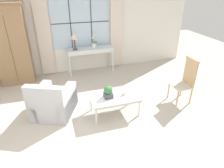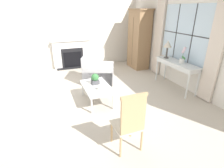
{
  "view_description": "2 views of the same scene",
  "coord_description": "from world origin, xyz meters",
  "px_view_note": "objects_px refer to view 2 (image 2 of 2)",
  "views": [
    {
      "loc": [
        -0.96,
        -3.22,
        2.71
      ],
      "look_at": [
        0.2,
        0.48,
        0.66
      ],
      "focal_mm": 32.0,
      "sensor_mm": 36.0,
      "label": 1
    },
    {
      "loc": [
        4.03,
        -0.74,
        2.21
      ],
      "look_at": [
        0.58,
        0.58,
        0.6
      ],
      "focal_mm": 28.0,
      "sensor_mm": 36.0,
      "label": 2
    }
  ],
  "objects_px": {
    "console_table": "(177,65)",
    "side_chair_wooden": "(130,121)",
    "coffee_table": "(97,88)",
    "armoire": "(139,39)",
    "fireplace": "(72,51)",
    "table_lamp": "(168,45)",
    "armchair_upholstered": "(98,73)",
    "pillar_candle": "(99,88)",
    "potted_orchid": "(183,57)",
    "potted_plant_small": "(95,79)"
  },
  "relations": [
    {
      "from": "armoire",
      "to": "side_chair_wooden",
      "type": "xyz_separation_m",
      "value": [
        3.99,
        -2.35,
        -0.52
      ]
    },
    {
      "from": "coffee_table",
      "to": "armoire",
      "type": "bearing_deg",
      "value": 132.81
    },
    {
      "from": "console_table",
      "to": "pillar_candle",
      "type": "bearing_deg",
      "value": -84.35
    },
    {
      "from": "fireplace",
      "to": "armoire",
      "type": "bearing_deg",
      "value": 69.39
    },
    {
      "from": "armoire",
      "to": "pillar_candle",
      "type": "bearing_deg",
      "value": -44.39
    },
    {
      "from": "table_lamp",
      "to": "side_chair_wooden",
      "type": "distance_m",
      "value": 3.34
    },
    {
      "from": "potted_orchid",
      "to": "armchair_upholstered",
      "type": "relative_size",
      "value": 0.39
    },
    {
      "from": "potted_orchid",
      "to": "pillar_candle",
      "type": "distance_m",
      "value": 2.51
    },
    {
      "from": "console_table",
      "to": "side_chair_wooden",
      "type": "relative_size",
      "value": 1.33
    },
    {
      "from": "table_lamp",
      "to": "armchair_upholstered",
      "type": "distance_m",
      "value": 2.32
    },
    {
      "from": "armoire",
      "to": "armchair_upholstered",
      "type": "xyz_separation_m",
      "value": [
        0.9,
        -1.96,
        -0.82
      ]
    },
    {
      "from": "potted_orchid",
      "to": "armchair_upholstered",
      "type": "xyz_separation_m",
      "value": [
        -1.42,
        -2.04,
        -0.69
      ]
    },
    {
      "from": "fireplace",
      "to": "armoire",
      "type": "xyz_separation_m",
      "value": [
        0.92,
        2.46,
        0.43
      ]
    },
    {
      "from": "armchair_upholstered",
      "to": "coffee_table",
      "type": "xyz_separation_m",
      "value": [
        1.29,
        -0.41,
        0.11
      ]
    },
    {
      "from": "coffee_table",
      "to": "side_chair_wooden",
      "type": "bearing_deg",
      "value": 0.67
    },
    {
      "from": "coffee_table",
      "to": "potted_orchid",
      "type": "bearing_deg",
      "value": 87.17
    },
    {
      "from": "table_lamp",
      "to": "potted_plant_small",
      "type": "height_order",
      "value": "table_lamp"
    },
    {
      "from": "fireplace",
      "to": "pillar_candle",
      "type": "height_order",
      "value": "fireplace"
    },
    {
      "from": "table_lamp",
      "to": "potted_orchid",
      "type": "distance_m",
      "value": 0.65
    },
    {
      "from": "side_chair_wooden",
      "to": "coffee_table",
      "type": "height_order",
      "value": "side_chair_wooden"
    },
    {
      "from": "fireplace",
      "to": "potted_orchid",
      "type": "distance_m",
      "value": 4.13
    },
    {
      "from": "armoire",
      "to": "armchair_upholstered",
      "type": "distance_m",
      "value": 2.3
    },
    {
      "from": "armoire",
      "to": "armchair_upholstered",
      "type": "height_order",
      "value": "armoire"
    },
    {
      "from": "pillar_candle",
      "to": "coffee_table",
      "type": "bearing_deg",
      "value": 179.8
    },
    {
      "from": "fireplace",
      "to": "table_lamp",
      "type": "distance_m",
      "value": 3.65
    },
    {
      "from": "armoire",
      "to": "table_lamp",
      "type": "bearing_deg",
      "value": 0.59
    },
    {
      "from": "armoire",
      "to": "potted_plant_small",
      "type": "relative_size",
      "value": 8.05
    },
    {
      "from": "table_lamp",
      "to": "pillar_candle",
      "type": "height_order",
      "value": "table_lamp"
    },
    {
      "from": "table_lamp",
      "to": "potted_orchid",
      "type": "height_order",
      "value": "table_lamp"
    },
    {
      "from": "fireplace",
      "to": "table_lamp",
      "type": "height_order",
      "value": "fireplace"
    },
    {
      "from": "armchair_upholstered",
      "to": "armoire",
      "type": "bearing_deg",
      "value": 114.67
    },
    {
      "from": "fireplace",
      "to": "side_chair_wooden",
      "type": "xyz_separation_m",
      "value": [
        4.92,
        0.11,
        -0.08
      ]
    },
    {
      "from": "console_table",
      "to": "armchair_upholstered",
      "type": "xyz_separation_m",
      "value": [
        -1.28,
        -2.01,
        -0.43
      ]
    },
    {
      "from": "console_table",
      "to": "coffee_table",
      "type": "relative_size",
      "value": 1.36
    },
    {
      "from": "armchair_upholstered",
      "to": "potted_plant_small",
      "type": "bearing_deg",
      "value": -19.26
    },
    {
      "from": "side_chair_wooden",
      "to": "pillar_candle",
      "type": "bearing_deg",
      "value": -179.2
    },
    {
      "from": "pillar_candle",
      "to": "fireplace",
      "type": "bearing_deg",
      "value": -178.45
    },
    {
      "from": "table_lamp",
      "to": "potted_plant_small",
      "type": "relative_size",
      "value": 1.93
    },
    {
      "from": "fireplace",
      "to": "console_table",
      "type": "xyz_separation_m",
      "value": [
        3.1,
        2.51,
        0.03
      ]
    },
    {
      "from": "table_lamp",
      "to": "console_table",
      "type": "bearing_deg",
      "value": 3.96
    },
    {
      "from": "fireplace",
      "to": "armchair_upholstered",
      "type": "height_order",
      "value": "fireplace"
    },
    {
      "from": "table_lamp",
      "to": "pillar_candle",
      "type": "relative_size",
      "value": 4.31
    },
    {
      "from": "potted_plant_small",
      "to": "pillar_candle",
      "type": "bearing_deg",
      "value": -1.58
    },
    {
      "from": "armoire",
      "to": "table_lamp",
      "type": "distance_m",
      "value": 1.71
    },
    {
      "from": "potted_plant_small",
      "to": "console_table",
      "type": "bearing_deg",
      "value": 86.92
    },
    {
      "from": "console_table",
      "to": "potted_orchid",
      "type": "relative_size",
      "value": 3.17
    },
    {
      "from": "table_lamp",
      "to": "coffee_table",
      "type": "distance_m",
      "value": 2.56
    },
    {
      "from": "coffee_table",
      "to": "potted_plant_small",
      "type": "distance_m",
      "value": 0.23
    },
    {
      "from": "table_lamp",
      "to": "armchair_upholstered",
      "type": "xyz_separation_m",
      "value": [
        -0.81,
        -1.97,
        -0.92
      ]
    },
    {
      "from": "console_table",
      "to": "pillar_candle",
      "type": "height_order",
      "value": "console_table"
    }
  ]
}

